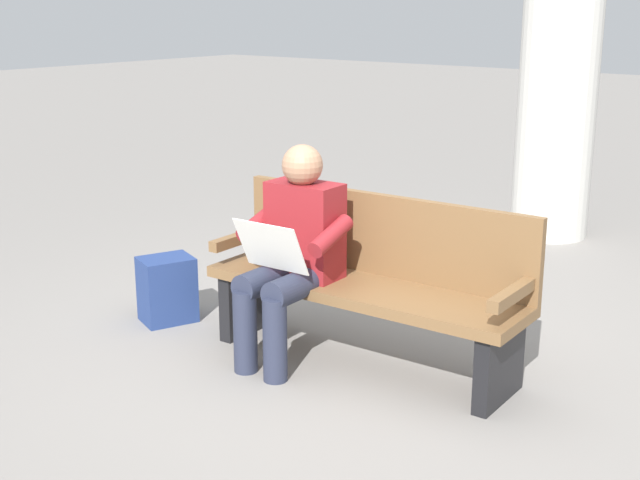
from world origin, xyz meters
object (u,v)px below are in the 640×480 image
(person_seated, at_px, (293,249))
(support_pillar, at_px, (564,13))
(bench_near, at_px, (370,280))
(backpack, at_px, (167,290))

(person_seated, xyz_separation_m, support_pillar, (-0.02, -3.34, 1.19))
(bench_near, distance_m, person_seated, 0.45)
(backpack, xyz_separation_m, support_pillar, (-1.01, -3.37, 1.62))
(person_seated, distance_m, support_pillar, 3.54)
(backpack, relative_size, support_pillar, 0.11)
(support_pillar, bearing_deg, bench_near, 95.69)
(bench_near, xyz_separation_m, person_seated, (0.33, 0.25, 0.17))
(support_pillar, bearing_deg, person_seated, 89.59)
(bench_near, distance_m, backpack, 1.37)
(backpack, distance_m, support_pillar, 3.87)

